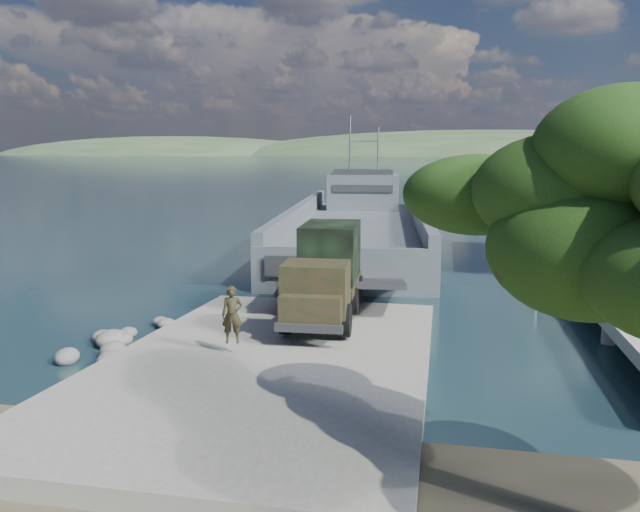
{
  "coord_description": "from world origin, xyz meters",
  "views": [
    {
      "loc": [
        5.29,
        -19.61,
        7.09
      ],
      "look_at": [
        0.22,
        6.0,
        2.55
      ],
      "focal_mm": 35.0,
      "sensor_mm": 36.0,
      "label": 1
    }
  ],
  "objects_px": {
    "pier": "(576,243)",
    "sailboat_near": "(589,230)",
    "landing_craft": "(358,235)",
    "sailboat_far": "(592,231)",
    "military_truck": "(326,272)",
    "soldier": "(233,326)"
  },
  "relations": [
    {
      "from": "pier",
      "to": "soldier",
      "type": "relative_size",
      "value": 23.67
    },
    {
      "from": "pier",
      "to": "sailboat_near",
      "type": "xyz_separation_m",
      "value": [
        4.21,
        16.05,
        -1.23
      ]
    },
    {
      "from": "landing_craft",
      "to": "sailboat_near",
      "type": "height_order",
      "value": "landing_craft"
    },
    {
      "from": "soldier",
      "to": "sailboat_far",
      "type": "bearing_deg",
      "value": 48.21
    },
    {
      "from": "sailboat_near",
      "to": "pier",
      "type": "bearing_deg",
      "value": -99.37
    },
    {
      "from": "landing_craft",
      "to": "sailboat_far",
      "type": "height_order",
      "value": "landing_craft"
    },
    {
      "from": "pier",
      "to": "military_truck",
      "type": "relative_size",
      "value": 5.71
    },
    {
      "from": "soldier",
      "to": "sailboat_far",
      "type": "height_order",
      "value": "sailboat_far"
    },
    {
      "from": "pier",
      "to": "soldier",
      "type": "height_order",
      "value": "pier"
    },
    {
      "from": "military_truck",
      "to": "soldier",
      "type": "xyz_separation_m",
      "value": [
        -2.07,
        -5.23,
        -0.82
      ]
    },
    {
      "from": "military_truck",
      "to": "sailboat_near",
      "type": "xyz_separation_m",
      "value": [
        16.36,
        30.79,
        -1.89
      ]
    },
    {
      "from": "soldier",
      "to": "sailboat_far",
      "type": "relative_size",
      "value": 0.26
    },
    {
      "from": "pier",
      "to": "military_truck",
      "type": "bearing_deg",
      "value": -129.49
    },
    {
      "from": "landing_craft",
      "to": "sailboat_near",
      "type": "relative_size",
      "value": 5.35
    },
    {
      "from": "military_truck",
      "to": "sailboat_near",
      "type": "distance_m",
      "value": 34.92
    },
    {
      "from": "landing_craft",
      "to": "military_truck",
      "type": "relative_size",
      "value": 4.75
    },
    {
      "from": "landing_craft",
      "to": "sailboat_near",
      "type": "xyz_separation_m",
      "value": [
        17.88,
        10.2,
        -0.51
      ]
    },
    {
      "from": "landing_craft",
      "to": "sailboat_far",
      "type": "bearing_deg",
      "value": 22.32
    },
    {
      "from": "landing_craft",
      "to": "military_truck",
      "type": "xyz_separation_m",
      "value": [
        1.52,
        -20.59,
        1.38
      ]
    },
    {
      "from": "landing_craft",
      "to": "sailboat_far",
      "type": "xyz_separation_m",
      "value": [
        17.94,
        9.37,
        -0.49
      ]
    },
    {
      "from": "soldier",
      "to": "sailboat_far",
      "type": "xyz_separation_m",
      "value": [
        18.49,
        35.2,
        -1.05
      ]
    },
    {
      "from": "pier",
      "to": "sailboat_far",
      "type": "bearing_deg",
      "value": 74.33
    }
  ]
}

